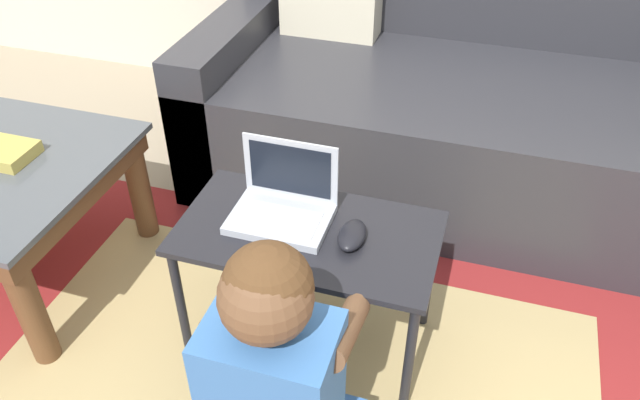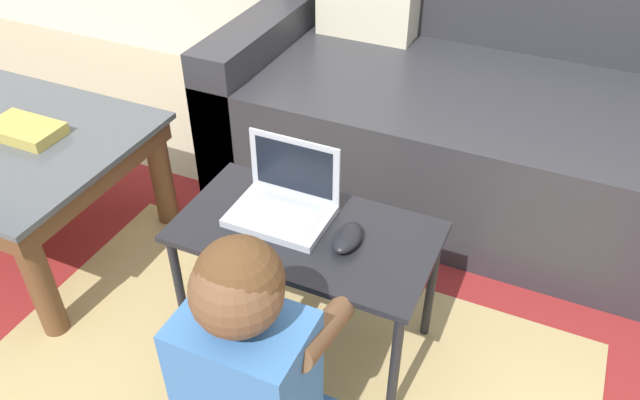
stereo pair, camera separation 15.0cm
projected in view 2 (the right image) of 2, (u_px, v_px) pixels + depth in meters
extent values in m
cube|color=maroon|center=(276.00, 390.00, 1.61)|extent=(2.14, 1.41, 0.01)
cube|color=tan|center=(276.00, 389.00, 1.61)|extent=(1.54, 1.01, 0.00)
cube|color=#2D2D33|center=(484.00, 137.00, 2.19)|extent=(1.81, 0.92, 0.43)
cube|color=#2D2D33|center=(275.00, 78.00, 2.42)|extent=(0.16, 0.92, 0.55)
cylinder|color=brown|center=(40.00, 281.00, 1.66)|extent=(0.07, 0.07, 0.39)
cylinder|color=brown|center=(161.00, 174.00, 2.05)|extent=(0.07, 0.07, 0.39)
cube|color=black|center=(306.00, 232.00, 1.51)|extent=(0.63, 0.35, 0.02)
cylinder|color=black|center=(181.00, 294.00, 1.62)|extent=(0.02, 0.02, 0.38)
cylinder|color=black|center=(394.00, 371.00, 1.43)|extent=(0.02, 0.02, 0.38)
cylinder|color=black|center=(239.00, 227.00, 1.84)|extent=(0.02, 0.02, 0.38)
cylinder|color=black|center=(431.00, 286.00, 1.65)|extent=(0.02, 0.02, 0.38)
cube|color=#B7BCC6|center=(280.00, 216.00, 1.53)|extent=(0.24, 0.17, 0.02)
cube|color=silver|center=(277.00, 216.00, 1.52)|extent=(0.20, 0.10, 0.00)
cube|color=#B7BCC6|center=(295.00, 167.00, 1.54)|extent=(0.24, 0.01, 0.17)
cube|color=black|center=(294.00, 168.00, 1.53)|extent=(0.21, 0.00, 0.14)
ellipsoid|color=black|center=(347.00, 238.00, 1.46)|extent=(0.06, 0.11, 0.04)
cube|color=#3D70B2|center=(247.00, 380.00, 1.26)|extent=(0.26, 0.19, 0.34)
sphere|color=brown|center=(237.00, 291.00, 1.11)|extent=(0.17, 0.17, 0.17)
sphere|color=brown|center=(239.00, 281.00, 1.11)|extent=(0.17, 0.17, 0.17)
cylinder|color=brown|center=(219.00, 296.00, 1.32)|extent=(0.06, 0.23, 0.12)
cylinder|color=brown|center=(322.00, 332.00, 1.24)|extent=(0.06, 0.23, 0.12)
cube|color=tan|center=(25.00, 130.00, 1.82)|extent=(0.22, 0.13, 0.04)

